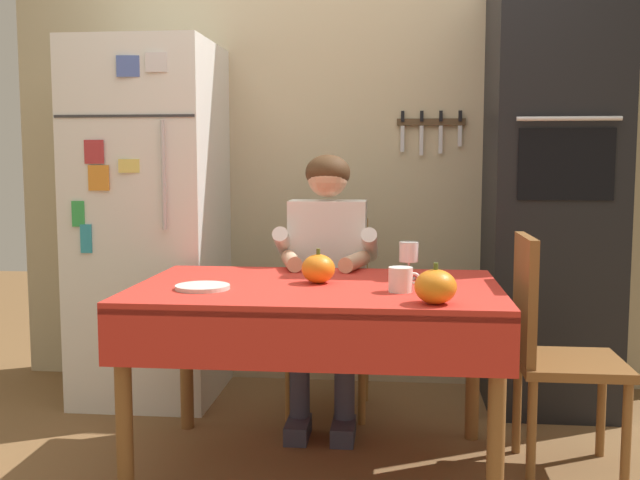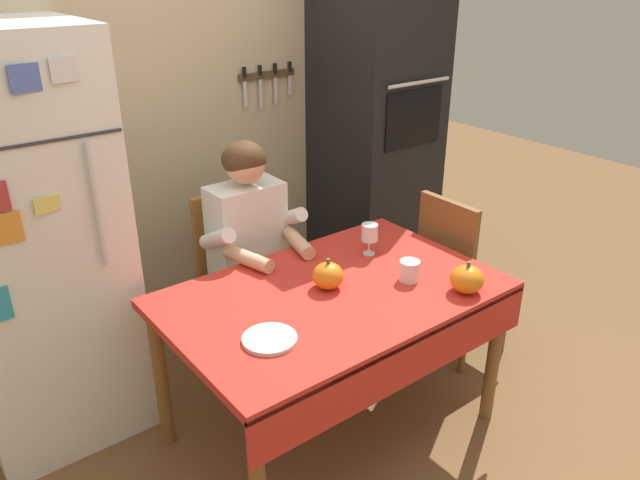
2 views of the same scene
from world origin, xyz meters
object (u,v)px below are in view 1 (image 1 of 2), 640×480
Objects in this scene: dining_table at (317,307)px; coffee_mug at (401,279)px; refrigerator at (151,223)px; pumpkin_medium at (319,269)px; seated_person at (327,264)px; wine_glass at (409,253)px; wall_oven at (551,195)px; pumpkin_large at (436,287)px; chair_right_side at (550,343)px; chair_behind_person at (330,304)px; serving_tray at (203,287)px.

coffee_mug is (0.32, -0.11, 0.13)m from dining_table.
refrigerator is 13.25× the size of pumpkin_medium.
refrigerator is 0.99m from seated_person.
refrigerator reaches higher than coffee_mug.
refrigerator is at bearing 139.07° from pumpkin_medium.
refrigerator reaches higher than pumpkin_medium.
wine_glass is at bearing 28.36° from dining_table.
wall_oven is 13.84× the size of wine_glass.
pumpkin_medium is (-0.35, -0.13, -0.05)m from wine_glass.
seated_person is (-0.02, 0.60, 0.08)m from dining_table.
wall_oven is 1.69× the size of seated_person.
dining_table is 0.44m from wine_glass.
seated_person is 0.57m from wine_glass.
refrigerator is 1.84m from pumpkin_large.
seated_person is 1.07m from chair_right_side.
coffee_mug is 0.25m from pumpkin_large.
coffee_mug is at bearing -64.42° from seated_person.
pumpkin_medium is at bearing -88.15° from chair_behind_person.
wall_oven is 15.46× the size of pumpkin_medium.
pumpkin_large is at bearing -116.27° from wall_oven.
dining_table is 12.06× the size of coffee_mug.
chair_behind_person is at bearing 110.72° from coffee_mug.
wine_glass is at bearing 22.33° from serving_tray.
refrigerator is 1.48m from wine_glass.
wall_oven is 18.09× the size of coffee_mug.
refrigerator is 11.87× the size of wine_glass.
wall_oven is at bearing 16.61° from seated_person.
wine_glass is 1.12× the size of pumpkin_medium.
serving_tray is at bearing 166.82° from pumpkin_large.
dining_table is 0.61m from seated_person.
chair_right_side is at bearing 6.42° from dining_table.
dining_table is 0.44m from serving_tray.
wine_glass reaches higher than dining_table.
serving_tray reaches higher than dining_table.
chair_behind_person is 6.57× the size of pumpkin_large.
dining_table is 9.88× the size of pumpkin_large.
coffee_mug is 0.77× the size of wine_glass.
chair_behind_person reaches higher than pumpkin_large.
pumpkin_medium reaches higher than serving_tray.
wall_oven is 2.26× the size of chair_behind_person.
pumpkin_large is (0.45, -1.12, 0.29)m from chair_behind_person.
coffee_mug is at bearing -18.41° from dining_table.
wall_oven is at bearing 39.67° from pumpkin_medium.
seated_person reaches higher than pumpkin_medium.
chair_behind_person is 0.79m from pumpkin_medium.
chair_right_side is at bearing -100.30° from wall_oven.
pumpkin_large reaches higher than serving_tray.
chair_right_side is 0.65m from wine_glass.
coffee_mug reaches higher than serving_tray.
serving_tray is at bearing -178.56° from coffee_mug.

